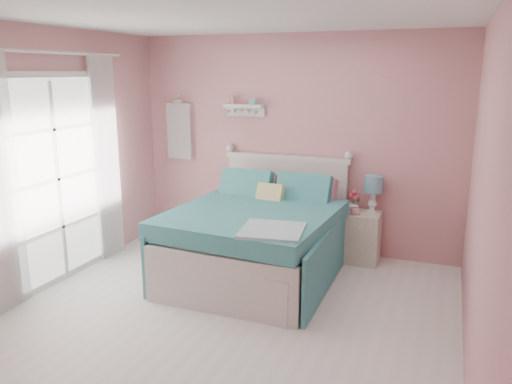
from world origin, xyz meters
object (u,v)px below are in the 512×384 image
Objects in this scene: nightstand at (361,237)px; teacup at (355,211)px; bed at (258,239)px; table_lamp at (373,187)px; vase at (354,205)px.

teacup is at bearing -123.80° from nightstand.
bed is 1.26m from nightstand.
bed is 1.46m from table_lamp.
vase is (-0.21, -0.03, -0.23)m from table_lamp.
table_lamp is at bearing 7.38° from vase.
vase reaches higher than teacup.
nightstand is at bearing 42.85° from bed.
vase is (-0.12, 0.06, 0.36)m from nightstand.
bed is at bearing -140.91° from nightstand.
bed is 20.03× the size of teacup.
teacup is (-0.07, -0.11, 0.33)m from nightstand.
vase is at bearing 106.07° from teacup.
table_lamp reaches higher than nightstand.
nightstand is 0.36m from teacup.
table_lamp is (0.09, 0.08, 0.59)m from nightstand.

